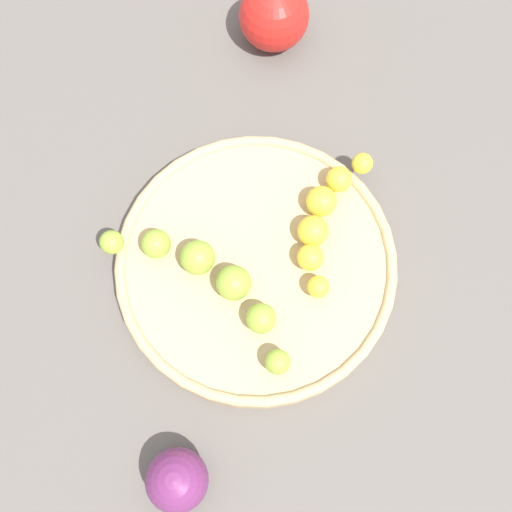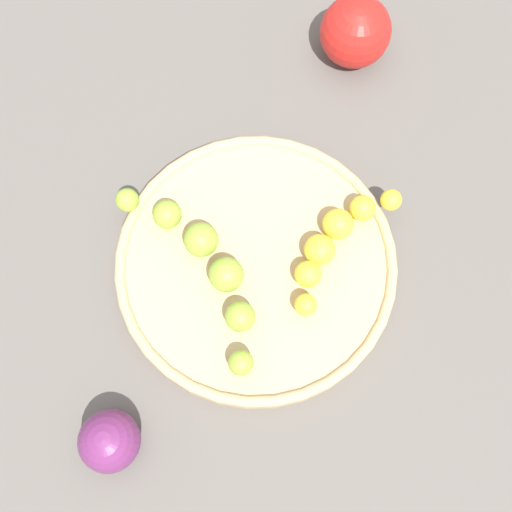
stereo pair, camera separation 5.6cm
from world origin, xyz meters
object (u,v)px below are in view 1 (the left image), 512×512
at_px(plum_purple, 177,480).
at_px(apple_red, 274,15).
at_px(fruit_bowl, 256,265).
at_px(banana_green, 209,278).
at_px(banana_yellow, 323,217).

height_order(plum_purple, apple_red, apple_red).
distance_m(fruit_bowl, banana_green, 0.05).
bearing_deg(plum_purple, banana_green, -123.89).
bearing_deg(apple_red, plum_purple, 53.37).
bearing_deg(banana_green, apple_red, 23.76).
distance_m(banana_yellow, plum_purple, 0.26).
distance_m(fruit_bowl, banana_yellow, 0.08).
bearing_deg(fruit_bowl, banana_yellow, -173.84).
relative_size(fruit_bowl, plum_purple, 4.98).
height_order(banana_yellow, apple_red, apple_red).
height_order(fruit_bowl, plum_purple, plum_purple).
bearing_deg(fruit_bowl, apple_red, -120.16).
bearing_deg(plum_purple, fruit_bowl, -135.03).
height_order(banana_green, plum_purple, plum_purple).
bearing_deg(apple_red, fruit_bowl, 59.84).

